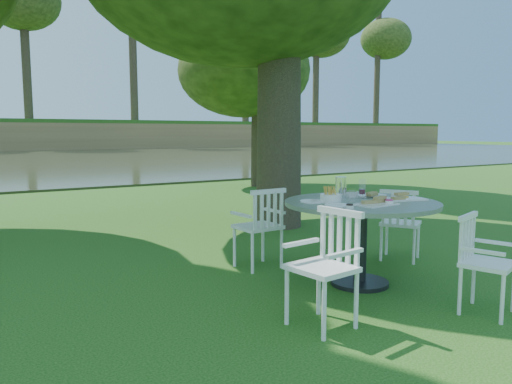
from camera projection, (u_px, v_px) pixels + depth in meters
ground at (266, 274)px, 5.22m from camera, size 140.00×140.00×0.00m
table at (361, 216)px, 4.80m from camera, size 1.47×1.47×0.82m
chair_ne at (399, 219)px, 5.71m from camera, size 0.56×0.57×0.83m
chair_nw at (263, 222)px, 5.37m from camera, size 0.47×0.44×0.88m
chair_sw at (330, 258)px, 3.82m from camera, size 0.47×0.50×0.89m
chair_se at (478, 255)px, 4.10m from camera, size 0.51×0.49×0.81m
tableware at (353, 196)px, 4.83m from camera, size 1.20×0.80×0.22m
river at (11, 162)px, 24.58m from camera, size 100.00×28.00×0.12m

